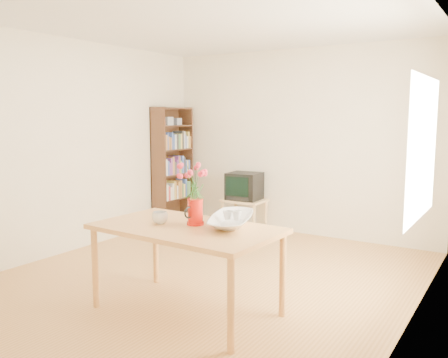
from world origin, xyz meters
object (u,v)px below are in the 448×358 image
Objects in this scene: pitcher at (195,213)px; table at (186,235)px; mug at (160,218)px; television at (245,186)px; bowl at (231,197)px.

table is at bearing -100.21° from pitcher.
television is at bearing -82.18° from mug.
pitcher is 2.93m from television.
pitcher reaches higher than mug.
mug is (-0.25, -0.04, 0.13)m from table.
television reaches higher than table.
bowl is 2.90m from television.
pitcher reaches higher than television.
bowl is (0.29, 0.25, 0.31)m from table.
television is (-1.07, 2.72, -0.19)m from pitcher.
bowl reaches higher than table.
table is 3.31× the size of television.
bowl is (0.26, 0.16, 0.13)m from pitcher.
mug is at bearing -145.62° from pitcher.
bowl is 1.05× the size of television.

